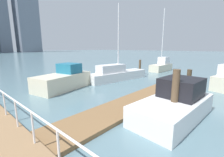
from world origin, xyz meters
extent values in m
plane|color=slate|center=(0.00, 20.00, 0.00)|extent=(300.00, 300.00, 0.00)
cube|color=olive|center=(2.31, 9.24, 0.09)|extent=(11.61, 2.00, 0.18)
cylinder|color=white|center=(-3.15, 7.45, 0.93)|extent=(0.06, 0.06, 1.05)
cylinder|color=white|center=(-3.15, 8.99, 0.93)|extent=(0.06, 0.06, 1.05)
cylinder|color=white|center=(-3.15, 10.52, 0.93)|extent=(0.06, 0.06, 1.05)
cylinder|color=white|center=(-3.15, 12.06, 0.93)|extent=(0.06, 0.06, 1.05)
cylinder|color=white|center=(-3.15, 8.22, 1.45)|extent=(0.06, 23.04, 0.06)
cylinder|color=brown|center=(11.94, 14.55, 0.93)|extent=(0.27, 0.27, 1.85)
cylinder|color=brown|center=(2.10, 6.60, 1.21)|extent=(0.32, 0.32, 2.42)
cylinder|color=#473826|center=(6.80, 7.34, 0.92)|extent=(0.31, 0.31, 1.85)
cube|color=white|center=(2.37, 6.72, 0.47)|extent=(4.90, 2.47, 0.95)
cube|color=black|center=(3.09, 6.67, 1.41)|extent=(2.03, 1.85, 0.93)
cube|color=white|center=(7.49, 14.41, 0.44)|extent=(7.03, 2.55, 0.87)
cube|color=white|center=(6.55, 14.55, 1.27)|extent=(3.10, 1.66, 0.80)
cylinder|color=silver|center=(7.49, 14.41, 4.21)|extent=(0.12, 0.12, 6.68)
cube|color=beige|center=(16.46, 13.80, 0.48)|extent=(4.30, 1.70, 0.97)
cube|color=white|center=(17.15, 13.77, 1.47)|extent=(1.47, 1.27, 1.02)
cylinder|color=silver|center=(16.46, 13.80, 4.76)|extent=(0.12, 0.12, 7.58)
cube|color=beige|center=(1.71, 15.49, 0.61)|extent=(4.97, 3.06, 1.23)
cube|color=#1E6B8C|center=(2.47, 15.66, 1.63)|extent=(1.72, 1.96, 0.80)
cube|color=slate|center=(40.13, 125.30, 18.58)|extent=(14.43, 10.60, 37.17)
camera|label=1|loc=(-4.76, 4.25, 3.37)|focal=24.71mm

